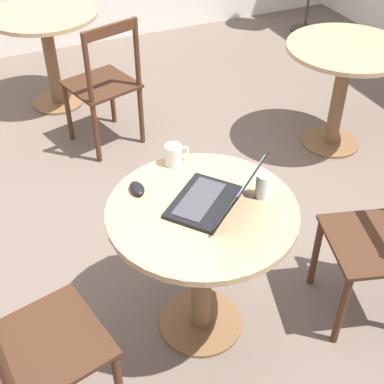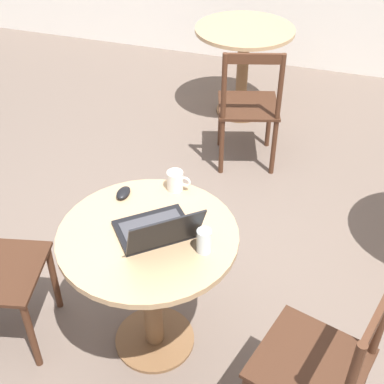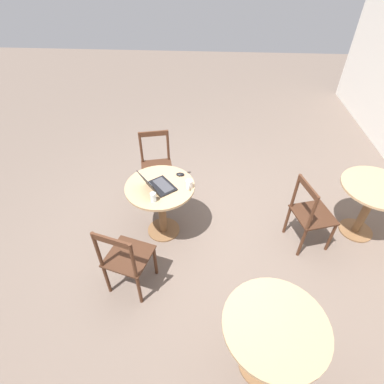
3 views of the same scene
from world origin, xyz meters
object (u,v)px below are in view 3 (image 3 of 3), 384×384
object	(u,v)px
chair_near_left	(157,166)
chair_far_front	(310,215)
cafe_table_far	(372,198)
drinking_glass	(153,197)
mug	(189,184)
cafe_table_near	(161,198)
mouse	(180,174)
cafe_table_mid	(272,336)
laptop	(158,185)
chair_near_right	(126,259)

from	to	relation	value
chair_near_left	chair_far_front	world-z (taller)	same
cafe_table_far	drinking_glass	bearing A→B (deg)	-80.58
cafe_table_far	chair_far_front	size ratio (longest dim) A/B	0.86
cafe_table_far	chair_near_left	distance (m)	2.76
chair_near_left	mug	world-z (taller)	chair_near_left
cafe_table_near	mug	bearing A→B (deg)	87.82
cafe_table_near	mouse	world-z (taller)	mouse
cafe_table_mid	mouse	distance (m)	1.98
chair_far_front	mouse	distance (m)	1.59
chair_near_left	chair_far_front	xyz separation A→B (m)	(0.84, 1.94, 0.00)
chair_near_left	chair_far_front	bearing A→B (deg)	66.47
chair_near_left	mouse	xyz separation A→B (m)	(0.57, 0.40, 0.31)
chair_far_front	laptop	world-z (taller)	laptop
mouse	drinking_glass	distance (m)	0.54
chair_near_right	chair_near_left	bearing A→B (deg)	177.98
cafe_table_mid	cafe_table_near	bearing A→B (deg)	-144.66
laptop	chair_far_front	bearing A→B (deg)	89.51
cafe_table_far	mouse	bearing A→B (deg)	-91.38
cafe_table_mid	mouse	world-z (taller)	mouse
chair_far_front	cafe_table_mid	bearing A→B (deg)	-23.90
chair_near_right	cafe_table_far	bearing A→B (deg)	109.70
chair_near_left	mug	size ratio (longest dim) A/B	7.96
cafe_table_far	cafe_table_near	bearing A→B (deg)	-86.48
cafe_table_far	chair_near_right	world-z (taller)	chair_near_right
chair_near_left	laptop	xyz separation A→B (m)	(0.83, 0.17, 0.34)
cafe_table_mid	chair_near_left	xyz separation A→B (m)	(-2.33, -1.28, -0.11)
chair_near_right	laptop	xyz separation A→B (m)	(-0.78, 0.22, 0.34)
laptop	cafe_table_near	bearing A→B (deg)	165.39
cafe_table_far	mug	bearing A→B (deg)	-85.59
chair_near_right	chair_far_front	xyz separation A→B (m)	(-0.76, 1.99, 0.00)
chair_near_right	drinking_glass	size ratio (longest dim) A/B	8.35
chair_far_front	drinking_glass	bearing A→B (deg)	-83.65
cafe_table_mid	laptop	size ratio (longest dim) A/B	1.76
chair_far_front	mouse	xyz separation A→B (m)	(-0.28, -1.54, 0.31)
cafe_table_far	laptop	distance (m)	2.54
cafe_table_near	laptop	distance (m)	0.24
chair_far_front	cafe_table_far	bearing A→B (deg)	106.48
cafe_table_near	chair_far_front	world-z (taller)	chair_far_front
cafe_table_mid	cafe_table_far	xyz separation A→B (m)	(-1.70, 1.41, 0.00)
cafe_table_mid	mouse	bearing A→B (deg)	-153.36
cafe_table_mid	chair_far_front	distance (m)	1.63
mug	mouse	bearing A→B (deg)	-150.77
chair_near_right	laptop	distance (m)	0.87
cafe_table_near	cafe_table_far	size ratio (longest dim) A/B	1.00
cafe_table_far	laptop	world-z (taller)	laptop
cafe_table_mid	chair_far_front	size ratio (longest dim) A/B	0.86
chair_near_right	mug	size ratio (longest dim) A/B	7.96
cafe_table_mid	chair_near_left	world-z (taller)	chair_near_left
chair_far_front	mug	world-z (taller)	chair_far_front
chair_near_right	chair_far_front	distance (m)	2.13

